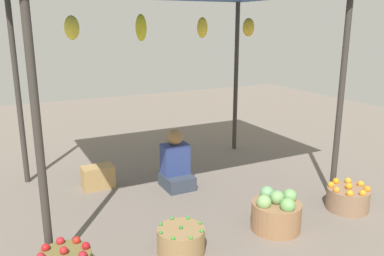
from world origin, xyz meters
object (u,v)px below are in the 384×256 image
vendor_person (176,165)px  basket_oranges (348,198)px  basket_green_chilies (181,241)px  wooden_crate_near_vendor (98,177)px  basket_cabbages (276,213)px

vendor_person → basket_oranges: vendor_person is taller
basket_green_chilies → wooden_crate_near_vendor: size_ratio=1.11×
basket_oranges → basket_green_chilies: bearing=179.0°
vendor_person → wooden_crate_near_vendor: size_ratio=1.94×
basket_green_chilies → basket_oranges: size_ratio=0.93×
vendor_person → wooden_crate_near_vendor: vendor_person is taller
basket_cabbages → wooden_crate_near_vendor: size_ratio=1.27×
basket_green_chilies → basket_oranges: bearing=-1.0°
vendor_person → basket_oranges: size_ratio=1.63×
basket_green_chilies → wooden_crate_near_vendor: 1.90m
vendor_person → basket_green_chilies: size_ratio=1.75×
basket_green_chilies → wooden_crate_near_vendor: (-0.31, 1.88, 0.02)m
basket_cabbages → basket_oranges: 1.04m
basket_green_chilies → basket_cabbages: 1.08m
wooden_crate_near_vendor → basket_green_chilies: bearing=-80.6°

